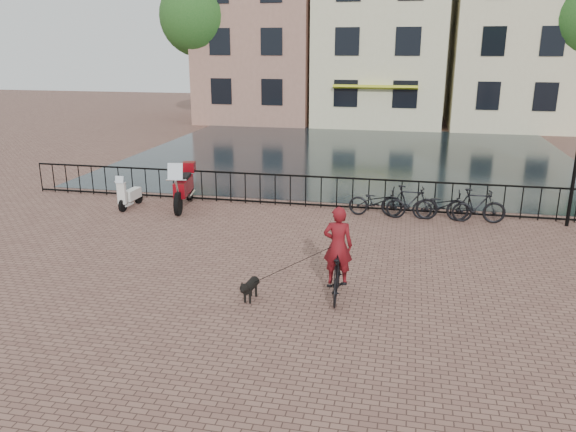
% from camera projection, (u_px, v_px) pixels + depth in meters
% --- Properties ---
extents(ground, '(100.00, 100.00, 0.00)m').
position_uv_depth(ground, '(254.00, 323.00, 10.44)').
color(ground, brown).
rests_on(ground, ground).
extents(canal_water, '(20.00, 20.00, 0.00)m').
position_uv_depth(canal_water, '(351.00, 155.00, 26.62)').
color(canal_water, black).
rests_on(canal_water, ground).
extents(railing, '(20.00, 0.05, 1.02)m').
position_uv_depth(railing, '(321.00, 192.00, 17.77)').
color(railing, black).
rests_on(railing, ground).
extents(canal_house_left, '(7.50, 9.00, 12.80)m').
position_uv_depth(canal_house_left, '(264.00, 24.00, 38.15)').
color(canal_house_left, '#8E6352').
rests_on(canal_house_left, ground).
extents(canal_house_mid, '(8.00, 9.50, 11.80)m').
position_uv_depth(canal_house_mid, '(382.00, 31.00, 36.68)').
color(canal_house_mid, beige).
rests_on(canal_house_mid, ground).
extents(canal_house_right, '(7.00, 9.00, 13.30)m').
position_uv_depth(canal_house_right, '(513.00, 17.00, 34.86)').
color(canal_house_right, beige).
rests_on(canal_house_right, ground).
extents(tree_far_left, '(5.04, 5.04, 9.27)m').
position_uv_depth(tree_far_left, '(199.00, 17.00, 35.95)').
color(tree_far_left, black).
rests_on(tree_far_left, ground).
extents(cyclist, '(0.74, 1.68, 2.26)m').
position_uv_depth(cyclist, '(338.00, 258.00, 11.28)').
color(cyclist, black).
rests_on(cyclist, ground).
extents(dog, '(0.32, 0.76, 0.50)m').
position_uv_depth(dog, '(250.00, 288.00, 11.35)').
color(dog, black).
rests_on(dog, ground).
extents(motorcycle, '(0.97, 2.40, 1.67)m').
position_uv_depth(motorcycle, '(183.00, 182.00, 17.72)').
color(motorcycle, maroon).
rests_on(motorcycle, ground).
extents(scooter, '(0.41, 1.27, 1.17)m').
position_uv_depth(scooter, '(130.00, 190.00, 17.76)').
color(scooter, silver).
rests_on(scooter, ground).
extents(parked_bike_0, '(1.76, 0.73, 0.90)m').
position_uv_depth(parked_bike_0, '(377.00, 202.00, 16.86)').
color(parked_bike_0, black).
rests_on(parked_bike_0, ground).
extents(parked_bike_1, '(1.69, 0.56, 1.00)m').
position_uv_depth(parked_bike_1, '(409.00, 202.00, 16.66)').
color(parked_bike_1, black).
rests_on(parked_bike_1, ground).
extents(parked_bike_2, '(1.72, 0.62, 0.90)m').
position_uv_depth(parked_bike_2, '(442.00, 206.00, 16.48)').
color(parked_bike_2, black).
rests_on(parked_bike_2, ground).
extents(parked_bike_3, '(1.67, 0.48, 1.00)m').
position_uv_depth(parked_bike_3, '(476.00, 206.00, 16.28)').
color(parked_bike_3, black).
rests_on(parked_bike_3, ground).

